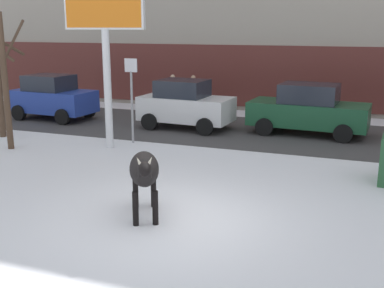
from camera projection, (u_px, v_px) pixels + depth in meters
ground_plane at (173, 219)px, 9.81m from camera, size 120.00×120.00×0.00m
road_strip at (262, 133)px, 17.72m from camera, size 60.00×5.60×0.01m
cow_black at (144, 171)px, 9.70m from camera, size 1.22×1.88×1.54m
billboard at (104, 10)px, 14.57m from camera, size 2.52×0.61×5.56m
car_blue_hatchback at (52, 97)px, 20.16m from camera, size 3.61×2.11×1.86m
car_white_hatchback at (185, 104)px, 18.30m from camera, size 3.61×2.11×1.86m
car_darkgreen_sedan at (308, 110)px, 17.29m from camera, size 4.31×2.20×1.84m
pedestrian_near_billboard at (193, 94)px, 21.31m from camera, size 0.36×0.24×1.73m
pedestrian_by_cars at (173, 93)px, 21.64m from camera, size 0.36×0.24×1.73m
bare_tree_right_lot at (5, 79)px, 14.91m from camera, size 1.25×1.27×4.27m
street_sign at (132, 94)px, 15.83m from camera, size 0.44×0.08×2.82m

